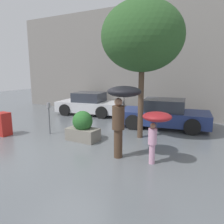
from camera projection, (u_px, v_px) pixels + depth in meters
ground_plane at (69, 151)px, 6.94m from camera, size 40.00×40.00×0.00m
building_facade at (145, 61)px, 11.93m from camera, size 18.00×0.30×6.00m
planter_box at (83, 127)px, 7.90m from camera, size 1.16×0.73×1.08m
person_adult at (122, 104)px, 6.12m from camera, size 0.96×0.96×2.09m
person_child at (156, 122)px, 5.74m from camera, size 0.76×0.76×1.45m
parked_car_near at (164, 114)px, 9.72m from camera, size 4.11×2.43×1.26m
parked_car_far at (89, 104)px, 12.62m from camera, size 3.83×2.41×1.26m
street_tree at (142, 37)px, 7.63m from camera, size 2.91×2.91×4.92m
parking_meter at (49, 111)px, 8.60m from camera, size 0.14×0.14×1.27m
newspaper_box at (3, 124)px, 8.52m from camera, size 0.50×0.44×0.90m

